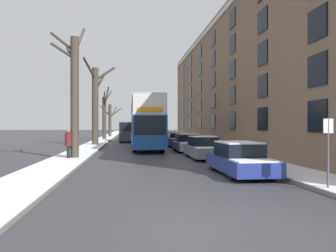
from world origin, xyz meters
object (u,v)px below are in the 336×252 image
at_px(parked_car_0, 240,159).
at_px(oncoming_van, 128,131).
at_px(pedestrian_left_sidewalk, 68,143).
at_px(parked_car_2, 188,143).
at_px(parked_car_3, 176,140).
at_px(parked_car_4, 169,138).
at_px(double_decker_bus, 146,121).
at_px(parked_car_1, 203,148).
at_px(street_sign_post, 328,149).
at_px(bare_tree_left_1, 95,103).
at_px(bare_tree_left_2, 105,116).
at_px(bare_tree_left_3, 110,119).
at_px(bare_tree_left_0, 74,92).

relative_size(parked_car_0, oncoming_van, 0.83).
bearing_deg(pedestrian_left_sidewalk, parked_car_2, 113.75).
distance_m(parked_car_0, pedestrian_left_sidewalk, 10.40).
relative_size(parked_car_3, parked_car_4, 1.01).
bearing_deg(double_decker_bus, parked_car_1, -68.88).
xyz_separation_m(parked_car_3, parked_car_4, (0.00, 5.71, 0.01)).
bearing_deg(parked_car_3, street_sign_post, -86.39).
bearing_deg(bare_tree_left_1, parked_car_0, -68.76).
relative_size(bare_tree_left_2, parked_car_0, 1.61).
bearing_deg(parked_car_1, bare_tree_left_3, 101.42).
bearing_deg(parked_car_3, parked_car_2, -90.00).
height_order(parked_car_1, parked_car_2, parked_car_2).
height_order(bare_tree_left_2, parked_car_0, bare_tree_left_2).
height_order(bare_tree_left_0, parked_car_3, bare_tree_left_0).
bearing_deg(parked_car_4, bare_tree_left_0, -114.65).
bearing_deg(parked_car_2, pedestrian_left_sidewalk, -145.28).
distance_m(parked_car_1, parked_car_3, 11.52).
relative_size(parked_car_4, street_sign_post, 1.81).
bearing_deg(parked_car_0, parked_car_4, 90.00).
relative_size(parked_car_2, parked_car_4, 1.00).
distance_m(bare_tree_left_1, parked_car_2, 12.06).
height_order(bare_tree_left_0, bare_tree_left_3, bare_tree_left_0).
distance_m(bare_tree_left_1, parked_car_4, 9.41).
xyz_separation_m(bare_tree_left_0, oncoming_van, (3.17, 20.99, -2.75)).
bearing_deg(parked_car_4, parked_car_0, -90.00).
bearing_deg(bare_tree_left_1, pedestrian_left_sidewalk, -90.81).
bearing_deg(bare_tree_left_2, parked_car_2, -69.26).
xyz_separation_m(bare_tree_left_3, parked_car_1, (7.82, -38.70, -2.52)).
bearing_deg(double_decker_bus, bare_tree_left_1, 130.42).
bearing_deg(bare_tree_left_1, parked_car_3, -15.49).
height_order(oncoming_van, pedestrian_left_sidewalk, oncoming_van).
relative_size(bare_tree_left_0, bare_tree_left_1, 1.01).
height_order(pedestrian_left_sidewalk, street_sign_post, street_sign_post).
xyz_separation_m(parked_car_1, parked_car_2, (0.00, 5.40, 0.01)).
distance_m(bare_tree_left_0, parked_car_3, 14.27).
height_order(bare_tree_left_0, parked_car_2, bare_tree_left_0).
height_order(parked_car_0, street_sign_post, street_sign_post).
xyz_separation_m(bare_tree_left_2, parked_car_2, (7.91, -20.89, -2.77)).
xyz_separation_m(bare_tree_left_1, parked_car_0, (7.94, -20.42, -3.66)).
distance_m(bare_tree_left_3, parked_car_0, 46.14).
bearing_deg(bare_tree_left_2, parked_car_3, -61.83).
xyz_separation_m(bare_tree_left_2, oncoming_van, (3.22, -5.19, -2.09)).
bearing_deg(parked_car_3, parked_car_0, -90.00).
distance_m(double_decker_bus, parked_car_3, 5.00).
xyz_separation_m(bare_tree_left_1, pedestrian_left_sidewalk, (-0.20, -13.96, -3.28)).
relative_size(parked_car_0, parked_car_3, 1.10).
xyz_separation_m(parked_car_2, parked_car_3, (-0.00, 6.12, 0.00)).
distance_m(bare_tree_left_3, parked_car_2, 34.30).
distance_m(bare_tree_left_1, double_decker_bus, 7.66).
distance_m(bare_tree_left_2, parked_car_3, 16.98).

